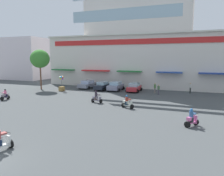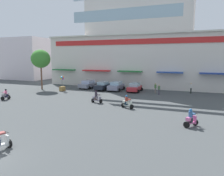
% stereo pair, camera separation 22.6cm
% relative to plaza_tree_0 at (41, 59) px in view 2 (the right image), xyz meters
% --- Properties ---
extents(ground_plane, '(128.00, 128.00, 0.00)m').
position_rel_plaza_tree_0_xyz_m(ground_plane, '(14.32, -9.93, -5.35)').
color(ground_plane, '#434748').
extents(colonial_building, '(35.02, 16.50, 20.94)m').
position_rel_plaza_tree_0_xyz_m(colonial_building, '(14.32, 13.09, 3.45)').
color(colonial_building, silver).
rests_on(colonial_building, ground).
extents(flank_building_left, '(11.65, 11.38, 10.50)m').
position_rel_plaza_tree_0_xyz_m(flank_building_left, '(-16.38, 15.61, -0.10)').
color(flank_building_left, silver).
rests_on(flank_building_left, ground).
extents(plaza_tree_0, '(3.42, 3.11, 6.95)m').
position_rel_plaza_tree_0_xyz_m(plaza_tree_0, '(0.00, 0.00, 0.00)').
color(plaza_tree_0, brown).
rests_on(plaza_tree_0, ground).
extents(parked_car_0, '(2.51, 4.42, 1.45)m').
position_rel_plaza_tree_0_xyz_m(parked_car_0, '(6.96, 4.28, -4.62)').
color(parked_car_0, gray).
rests_on(parked_car_0, ground).
extents(parked_car_1, '(2.30, 4.04, 1.44)m').
position_rel_plaza_tree_0_xyz_m(parked_car_1, '(10.37, 3.34, -4.62)').
color(parked_car_1, '#1C212C').
rests_on(parked_car_1, ground).
extents(parked_car_2, '(2.49, 4.27, 1.52)m').
position_rel_plaza_tree_0_xyz_m(parked_car_2, '(12.70, 3.59, -4.59)').
color(parked_car_2, slate).
rests_on(parked_car_2, ground).
extents(parked_car_3, '(2.30, 3.87, 1.47)m').
position_rel_plaza_tree_0_xyz_m(parked_car_3, '(16.00, 3.42, -4.62)').
color(parked_car_3, '#BA2A32').
rests_on(parked_car_3, ground).
extents(scooter_rider_0, '(1.50, 1.03, 1.48)m').
position_rel_plaza_tree_0_xyz_m(scooter_rider_0, '(18.35, -7.98, -4.75)').
color(scooter_rider_0, black).
rests_on(scooter_rider_0, ground).
extents(scooter_rider_1, '(1.15, 1.43, 1.52)m').
position_rel_plaza_tree_0_xyz_m(scooter_rider_1, '(25.17, -12.23, -4.72)').
color(scooter_rider_1, black).
rests_on(scooter_rider_1, ground).
extents(scooter_rider_4, '(1.40, 0.71, 1.53)m').
position_rel_plaza_tree_0_xyz_m(scooter_rider_4, '(13.96, -6.67, -4.73)').
color(scooter_rider_4, black).
rests_on(scooter_rider_4, ground).
extents(scooter_rider_7, '(0.71, 1.36, 1.46)m').
position_rel_plaza_tree_0_xyz_m(scooter_rider_7, '(1.78, -9.40, -4.75)').
color(scooter_rider_7, black).
rests_on(scooter_rider_7, ground).
extents(pedestrian_0, '(0.45, 0.45, 1.62)m').
position_rel_plaza_tree_0_xyz_m(pedestrian_0, '(19.44, 3.13, -4.42)').
color(pedestrian_0, slate).
rests_on(pedestrian_0, ground).
extents(pedestrian_1, '(0.48, 0.48, 1.57)m').
position_rel_plaza_tree_0_xyz_m(pedestrian_1, '(20.20, 1.98, -4.46)').
color(pedestrian_1, '#46404D').
rests_on(pedestrian_1, ground).
extents(pedestrian_2, '(0.43, 0.43, 1.70)m').
position_rel_plaza_tree_0_xyz_m(pedestrian_2, '(24.64, 5.12, -4.36)').
color(pedestrian_2, black).
rests_on(pedestrian_2, ground).
extents(balloon_vendor_cart, '(0.84, 0.99, 2.56)m').
position_rel_plaza_tree_0_xyz_m(balloon_vendor_cart, '(4.44, -0.26, -4.07)').
color(balloon_vendor_cart, olive).
rests_on(balloon_vendor_cart, ground).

